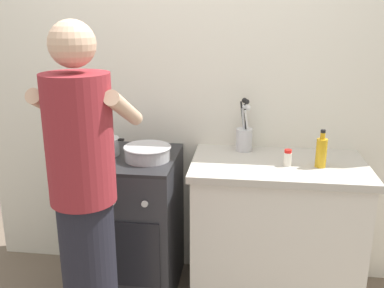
% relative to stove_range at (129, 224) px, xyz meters
% --- Properties ---
extents(back_wall, '(3.20, 0.10, 2.50)m').
position_rel_stove_range_xyz_m(back_wall, '(0.55, 0.35, 0.80)').
color(back_wall, silver).
rests_on(back_wall, ground).
extents(countertop, '(1.00, 0.60, 0.90)m').
position_rel_stove_range_xyz_m(countertop, '(0.90, 0.00, 0.00)').
color(countertop, silver).
rests_on(countertop, ground).
extents(stove_range, '(0.60, 0.62, 0.90)m').
position_rel_stove_range_xyz_m(stove_range, '(0.00, 0.00, 0.00)').
color(stove_range, '#2D2D33').
rests_on(stove_range, ground).
extents(pot, '(0.25, 0.18, 0.10)m').
position_rel_stove_range_xyz_m(pot, '(-0.14, 0.02, 0.50)').
color(pot, '#B2B2B7').
rests_on(pot, stove_range).
extents(mixing_bowl, '(0.28, 0.28, 0.08)m').
position_rel_stove_range_xyz_m(mixing_bowl, '(0.14, -0.04, 0.50)').
color(mixing_bowl, '#B7B7BC').
rests_on(mixing_bowl, stove_range).
extents(utensil_crock, '(0.10, 0.10, 0.33)m').
position_rel_stove_range_xyz_m(utensil_crock, '(0.70, 0.20, 0.55)').
color(utensil_crock, silver).
rests_on(utensil_crock, countertop).
extents(spice_bottle, '(0.04, 0.04, 0.09)m').
position_rel_stove_range_xyz_m(spice_bottle, '(0.94, -0.05, 0.50)').
color(spice_bottle, silver).
rests_on(spice_bottle, countertop).
extents(oil_bottle, '(0.06, 0.06, 0.21)m').
position_rel_stove_range_xyz_m(oil_bottle, '(1.12, -0.05, 0.54)').
color(oil_bottle, gold).
rests_on(oil_bottle, countertop).
extents(person, '(0.41, 0.50, 1.70)m').
position_rel_stove_range_xyz_m(person, '(-0.02, -0.64, 0.41)').
color(person, black).
rests_on(person, ground).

